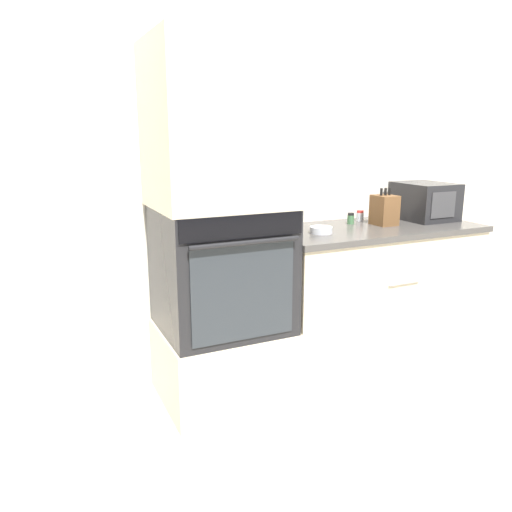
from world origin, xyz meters
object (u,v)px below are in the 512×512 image
at_px(bowl, 321,230).
at_px(microwave, 425,201).
at_px(condiment_jar_mid, 351,219).
at_px(wall_oven, 222,268).
at_px(knife_block, 384,210).
at_px(condiment_jar_near, 360,216).

bearing_deg(bowl, microwave, 7.77).
bearing_deg(condiment_jar_mid, microwave, -6.20).
xyz_separation_m(bowl, condiment_jar_mid, (0.33, 0.18, 0.02)).
height_order(wall_oven, bowl, wall_oven).
bearing_deg(knife_block, wall_oven, -179.36).
height_order(knife_block, bowl, knife_block).
relative_size(wall_oven, knife_block, 2.93).
distance_m(condiment_jar_near, condiment_jar_mid, 0.14).
bearing_deg(condiment_jar_mid, wall_oven, -172.21).
bearing_deg(condiment_jar_mid, knife_block, -34.13).
relative_size(condiment_jar_near, condiment_jar_mid, 0.98).
bearing_deg(condiment_jar_near, condiment_jar_mid, -150.18).
bearing_deg(knife_block, condiment_jar_near, 103.44).
bearing_deg(condiment_jar_near, microwave, -17.26).
bearing_deg(microwave, condiment_jar_mid, 173.80).
distance_m(bowl, condiment_jar_mid, 0.38).
xyz_separation_m(wall_oven, bowl, (0.59, -0.05, 0.17)).
relative_size(knife_block, condiment_jar_near, 3.32).
distance_m(wall_oven, condiment_jar_mid, 0.95).
relative_size(bowl, condiment_jar_mid, 1.84).
xyz_separation_m(knife_block, condiment_jar_mid, (-0.17, 0.11, -0.06)).
bearing_deg(wall_oven, bowl, -5.01).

